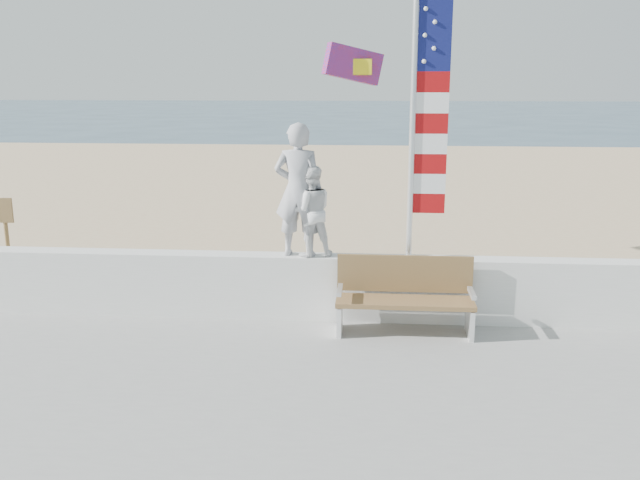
# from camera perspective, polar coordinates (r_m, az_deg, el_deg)

# --- Properties ---
(ground) EXTENTS (220.00, 220.00, 0.00)m
(ground) POSITION_cam_1_polar(r_m,az_deg,el_deg) (7.88, -2.57, -12.63)
(ground) COLOR #2E4A5D
(ground) RESTS_ON ground
(sand) EXTENTS (90.00, 40.00, 0.08)m
(sand) POSITION_cam_1_polar(r_m,az_deg,el_deg) (16.41, 1.33, 1.34)
(sand) COLOR tan
(sand) RESTS_ON ground
(seawall) EXTENTS (30.00, 0.35, 0.90)m
(seawall) POSITION_cam_1_polar(r_m,az_deg,el_deg) (9.50, -1.11, -3.93)
(seawall) COLOR white
(seawall) RESTS_ON boardwalk
(adult) EXTENTS (0.71, 0.50, 1.82)m
(adult) POSITION_cam_1_polar(r_m,az_deg,el_deg) (9.20, -1.83, 4.22)
(adult) COLOR #A1A2A7
(adult) RESTS_ON seawall
(child) EXTENTS (0.70, 0.61, 1.25)m
(child) POSITION_cam_1_polar(r_m,az_deg,el_deg) (9.23, -0.77, 2.44)
(child) COLOR white
(child) RESTS_ON seawall
(bench) EXTENTS (1.80, 0.57, 1.00)m
(bench) POSITION_cam_1_polar(r_m,az_deg,el_deg) (9.02, 7.14, -4.60)
(bench) COLOR olive
(bench) RESTS_ON boardwalk
(flag) EXTENTS (0.50, 0.08, 3.50)m
(flag) POSITION_cam_1_polar(r_m,az_deg,el_deg) (9.06, 8.63, 10.30)
(flag) COLOR silver
(flag) RESTS_ON seawall
(parafoil_kite) EXTENTS (1.14, 0.66, 0.76)m
(parafoil_kite) POSITION_cam_1_polar(r_m,az_deg,el_deg) (12.74, 2.89, 14.53)
(parafoil_kite) COLOR red
(parafoil_kite) RESTS_ON ground
(sign) EXTENTS (0.32, 0.07, 1.46)m
(sign) POSITION_cam_1_polar(r_m,az_deg,el_deg) (12.55, -24.92, 0.56)
(sign) COLOR olive
(sign) RESTS_ON sand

